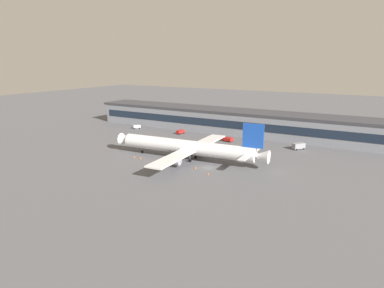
# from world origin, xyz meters

# --- Properties ---
(ground_plane) EXTENTS (600.00, 600.00, 0.00)m
(ground_plane) POSITION_xyz_m (0.00, 0.00, 0.00)
(ground_plane) COLOR #56565B
(terminal_building) EXTENTS (190.53, 18.75, 11.31)m
(terminal_building) POSITION_xyz_m (0.00, 59.47, 5.68)
(terminal_building) COLOR gray
(terminal_building) RESTS_ON ground_plane
(airliner) EXTENTS (59.94, 51.61, 15.33)m
(airliner) POSITION_xyz_m (-10.56, 5.09, 4.70)
(airliner) COLOR white
(airliner) RESTS_ON ground_plane
(follow_me_car) EXTENTS (2.56, 4.64, 1.85)m
(follow_me_car) POSITION_xyz_m (-37.58, 42.64, 1.09)
(follow_me_car) COLOR red
(follow_me_car) RESTS_ON ground_plane
(crew_van) EXTENTS (4.83, 5.50, 2.55)m
(crew_van) POSITION_xyz_m (20.26, 40.72, 1.46)
(crew_van) COLOR gray
(crew_van) RESTS_ON ground_plane
(baggage_tug) EXTENTS (4.02, 3.88, 1.85)m
(baggage_tug) POSITION_xyz_m (-64.76, 42.31, 1.09)
(baggage_tug) COLOR white
(baggage_tug) RESTS_ON ground_plane
(pushback_tractor) EXTENTS (5.18, 3.39, 1.75)m
(pushback_tractor) POSITION_xyz_m (-10.75, 39.27, 1.05)
(pushback_tractor) COLOR red
(pushback_tractor) RESTS_ON ground_plane
(traffic_cone_0) EXTENTS (0.57, 0.57, 0.71)m
(traffic_cone_0) POSITION_xyz_m (-3.24, -2.97, 0.36)
(traffic_cone_0) COLOR #F2590C
(traffic_cone_0) RESTS_ON ground_plane
(traffic_cone_1) EXTENTS (0.52, 0.52, 0.65)m
(traffic_cone_1) POSITION_xyz_m (-26.73, -2.77, 0.33)
(traffic_cone_1) COLOR #F2590C
(traffic_cone_1) RESTS_ON ground_plane
(traffic_cone_2) EXTENTS (0.53, 0.53, 0.67)m
(traffic_cone_2) POSITION_xyz_m (-29.66, -2.70, 0.33)
(traffic_cone_2) COLOR #F2590C
(traffic_cone_2) RESTS_ON ground_plane
(traffic_cone_3) EXTENTS (0.50, 0.50, 0.62)m
(traffic_cone_3) POSITION_xyz_m (3.44, -6.47, 0.31)
(traffic_cone_3) COLOR #F2590C
(traffic_cone_3) RESTS_ON ground_plane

